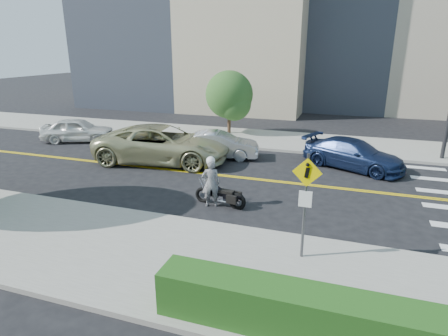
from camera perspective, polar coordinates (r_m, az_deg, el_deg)
ground_plane at (r=17.53m, az=0.65°, el=-1.25°), size 120.00×120.00×0.00m
sidewalk_near at (r=11.24m, az=-11.51°, el=-12.84°), size 60.00×5.00×0.15m
sidewalk_far at (r=24.48m, az=6.07°, el=4.39°), size 60.00×5.00×0.15m
building_mid at (r=42.08m, az=24.33°, el=22.24°), size 18.00×14.00×20.00m
hedge at (r=8.29m, az=22.37°, el=-21.67°), size 9.00×0.90×1.00m
pedestrian_sign at (r=10.22m, az=12.31°, el=-4.30°), size 0.78×0.08×3.00m
motorcyclist at (r=13.96m, az=-2.01°, el=-2.10°), size 0.79×0.65×1.96m
motorcycle at (r=14.13m, az=-0.59°, el=-3.38°), size 2.11×0.89×1.24m
suv at (r=19.72m, az=-9.35°, el=3.61°), size 7.31×4.12×1.93m
parked_car_white at (r=25.66m, az=-21.39°, el=5.43°), size 4.77×3.27×1.51m
parked_car_silver at (r=20.32m, az=-0.87°, el=3.55°), size 4.56×2.36×1.43m
parked_car_blue at (r=19.57m, az=19.08°, el=2.01°), size 5.38×3.87×1.45m
tree_far_a at (r=25.41m, az=0.80°, el=11.10°), size 3.18×3.18×4.34m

